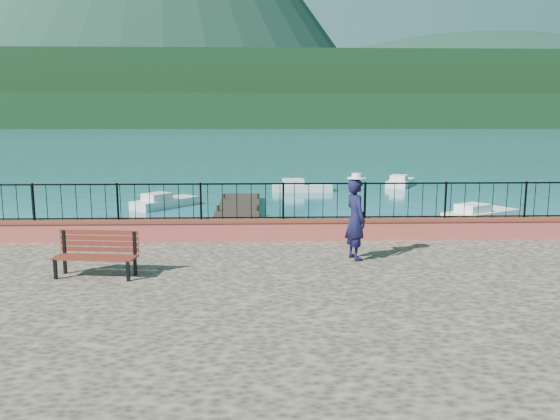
{
  "coord_description": "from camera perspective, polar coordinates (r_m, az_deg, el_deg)",
  "views": [
    {
      "loc": [
        -0.88,
        -10.74,
        4.4
      ],
      "look_at": [
        -0.44,
        2.0,
        2.3
      ],
      "focal_mm": 35.0,
      "sensor_mm": 36.0,
      "label": 1
    }
  ],
  "objects": [
    {
      "name": "dock",
      "position": [
        23.16,
        -4.69,
        -1.24
      ],
      "size": [
        2.0,
        16.0,
        0.3
      ],
      "primitive_type": "cube",
      "color": "#2D231C",
      "rests_on": "ground"
    },
    {
      "name": "boat_5",
      "position": [
        37.95,
        12.48,
        3.09
      ],
      "size": [
        2.69,
        3.72,
        0.8
      ],
      "primitive_type": "cube",
      "rotation": [
        0.0,
        0.0,
        1.12
      ],
      "color": "silver",
      "rests_on": "ground"
    },
    {
      "name": "park_bench",
      "position": [
        11.93,
        -18.64,
        -5.3
      ],
      "size": [
        1.73,
        0.75,
        0.93
      ],
      "rotation": [
        0.0,
        0.0,
        -0.12
      ],
      "color": "black",
      "rests_on": "promenade"
    },
    {
      "name": "railing",
      "position": [
        14.62,
        1.51,
        0.92
      ],
      "size": [
        27.0,
        0.05,
        0.95
      ],
      "primitive_type": "cube",
      "color": "black",
      "rests_on": "parapet"
    },
    {
      "name": "parapet",
      "position": [
        14.75,
        1.5,
        -2.02
      ],
      "size": [
        28.0,
        0.46,
        0.58
      ],
      "primitive_type": "cube",
      "color": "#A63C42",
      "rests_on": "promenade"
    },
    {
      "name": "person",
      "position": [
        12.69,
        7.9,
        -0.97
      ],
      "size": [
        0.63,
        0.79,
        1.89
      ],
      "primitive_type": "imported",
      "rotation": [
        0.0,
        0.0,
        1.86
      ],
      "color": "black",
      "rests_on": "promenade"
    },
    {
      "name": "hat",
      "position": [
        12.55,
        8.01,
        3.56
      ],
      "size": [
        0.44,
        0.44,
        0.12
      ],
      "primitive_type": "cylinder",
      "color": "white",
      "rests_on": "person"
    },
    {
      "name": "ground",
      "position": [
        11.64,
        2.58,
        -12.87
      ],
      "size": [
        2000.0,
        2000.0,
        0.0
      ],
      "primitive_type": "plane",
      "color": "#19596B",
      "rests_on": "ground"
    },
    {
      "name": "foothills",
      "position": [
        371.16,
        -1.84,
        12.08
      ],
      "size": [
        900.0,
        120.0,
        44.0
      ],
      "primitive_type": "cube",
      "color": "black",
      "rests_on": "ground"
    },
    {
      "name": "companion_hill",
      "position": [
        612.0,
        19.44,
        8.43
      ],
      "size": [
        448.0,
        384.0,
        180.0
      ],
      "primitive_type": "ellipsoid",
      "color": "#142D23",
      "rests_on": "ground"
    },
    {
      "name": "boat_2",
      "position": [
        25.81,
        20.26,
        -0.14
      ],
      "size": [
        3.91,
        3.07,
        0.8
      ],
      "primitive_type": "cube",
      "rotation": [
        0.0,
        0.0,
        0.54
      ],
      "color": "silver",
      "rests_on": "ground"
    },
    {
      "name": "far_forest",
      "position": [
        310.77,
        -1.81,
        10.21
      ],
      "size": [
        900.0,
        60.0,
        18.0
      ],
      "primitive_type": "cube",
      "color": "black",
      "rests_on": "ground"
    },
    {
      "name": "boat_0",
      "position": [
        19.33,
        -13.24,
        -2.84
      ],
      "size": [
        4.29,
        2.9,
        0.8
      ],
      "primitive_type": "cube",
      "rotation": [
        0.0,
        0.0,
        0.43
      ],
      "color": "silver",
      "rests_on": "ground"
    },
    {
      "name": "boat_3",
      "position": [
        28.52,
        -11.91,
        1.1
      ],
      "size": [
        3.26,
        3.55,
        0.8
      ],
      "primitive_type": "cube",
      "rotation": [
        0.0,
        0.0,
        0.88
      ],
      "color": "silver",
      "rests_on": "ground"
    },
    {
      "name": "boat_4",
      "position": [
        34.29,
        2.32,
        2.66
      ],
      "size": [
        3.73,
        1.46,
        0.8
      ],
      "primitive_type": "cube",
      "rotation": [
        0.0,
        0.0,
        0.04
      ],
      "color": "silver",
      "rests_on": "ground"
    }
  ]
}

